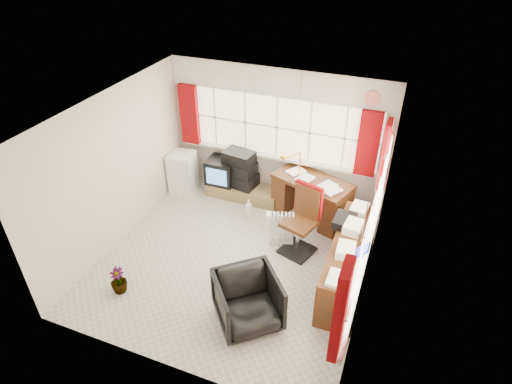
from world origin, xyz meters
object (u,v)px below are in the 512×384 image
task_chair (304,217)px  crt_tv (222,171)px  office_chair (248,301)px  mini_fridge (183,172)px  desk_lamp (300,158)px  radiator (281,231)px  credenza (348,261)px  desk (311,196)px  tv_bench (244,191)px

task_chair → crt_tv: task_chair is taller
task_chair → office_chair: (-0.25, -1.70, -0.25)m
office_chair → mini_fridge: (-2.40, 2.55, 0.02)m
office_chair → mini_fridge: size_ratio=1.03×
desk_lamp → radiator: 1.31m
desk_lamp → mini_fridge: desk_lamp is taller
credenza → task_chair: bearing=149.0°
radiator → mini_fridge: size_ratio=0.76×
task_chair → office_chair: task_chair is taller
desk → task_chair: (0.10, -0.88, 0.19)m
crt_tv → mini_fridge: 0.78m
desk_lamp → tv_bench: 1.46m
desk → office_chair: (-0.16, -2.58, -0.06)m
desk_lamp → credenza: desk_lamp is taller
task_chair → office_chair: size_ratio=1.43×
office_chair → mini_fridge: mini_fridge is taller
radiator → credenza: credenza is taller
office_chair → task_chair: bearing=41.2°
desk_lamp → tv_bench: bearing=177.2°
radiator → mini_fridge: bearing=159.4°
credenza → tv_bench: (-2.28, 1.52, -0.27)m
desk_lamp → radiator: desk_lamp is taller
desk_lamp → mini_fridge: size_ratio=0.58×
radiator → office_chair: bearing=-86.8°
task_chair → desk_lamp: bearing=110.7°
radiator → crt_tv: 1.88m
task_chair → tv_bench: bearing=144.8°
task_chair → mini_fridge: task_chair is taller
desk → mini_fridge: (-2.56, -0.03, -0.03)m
task_chair → mini_fridge: 2.79m
office_chair → credenza: (1.08, 1.20, 0.02)m
desk_lamp → mini_fridge: 2.39m
office_chair → tv_bench: size_ratio=0.59×
office_chair → credenza: 1.62m
radiator → tv_bench: bearing=136.6°
tv_bench → radiator: bearing=-43.4°
office_chair → desk: bearing=46.2°
desk_lamp → mini_fridge: (-2.29, -0.13, -0.70)m
desk → tv_bench: 1.40m
desk → crt_tv: 1.81m
task_chair → tv_bench: size_ratio=0.84×
desk → radiator: size_ratio=2.47×
office_chair → crt_tv: (-1.65, 2.72, 0.12)m
task_chair → desk: bearing=96.2°
office_chair → crt_tv: office_chair is taller
crt_tv → mini_fridge: bearing=-167.0°
office_chair → crt_tv: size_ratio=1.53×
credenza → crt_tv: bearing=150.9°
office_chair → crt_tv: 3.18m
desk → desk_lamp: bearing=161.3°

